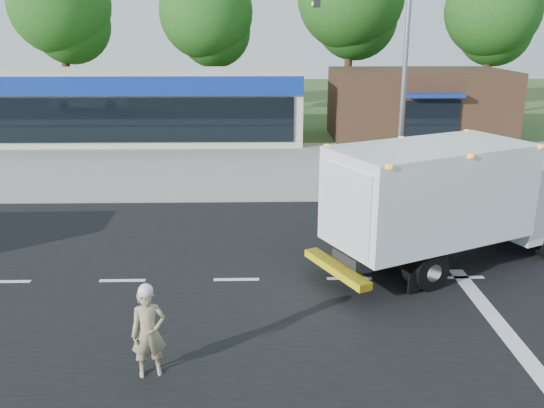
# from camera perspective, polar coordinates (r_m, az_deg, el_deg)

# --- Properties ---
(ground) EXTENTS (120.00, 120.00, 0.00)m
(ground) POSITION_cam_1_polar(r_m,az_deg,el_deg) (15.54, 7.67, -7.38)
(ground) COLOR #385123
(ground) RESTS_ON ground
(road_asphalt) EXTENTS (60.00, 14.00, 0.02)m
(road_asphalt) POSITION_cam_1_polar(r_m,az_deg,el_deg) (15.53, 7.67, -7.36)
(road_asphalt) COLOR black
(road_asphalt) RESTS_ON ground
(sidewalk) EXTENTS (60.00, 2.40, 0.12)m
(sidewalk) POSITION_cam_1_polar(r_m,az_deg,el_deg) (23.16, 4.64, 1.22)
(sidewalk) COLOR gray
(sidewalk) RESTS_ON ground
(parking_apron) EXTENTS (60.00, 9.00, 0.02)m
(parking_apron) POSITION_cam_1_polar(r_m,az_deg,el_deg) (28.77, 3.49, 4.31)
(parking_apron) COLOR gray
(parking_apron) RESTS_ON ground
(lane_markings) EXTENTS (55.20, 7.00, 0.01)m
(lane_markings) POSITION_cam_1_polar(r_m,az_deg,el_deg) (14.61, 13.79, -9.33)
(lane_markings) COLOR silver
(lane_markings) RESTS_ON road_asphalt
(ems_box_truck) EXTENTS (8.14, 5.58, 3.49)m
(ems_box_truck) POSITION_cam_1_polar(r_m,az_deg,el_deg) (16.43, 17.51, 0.82)
(ems_box_truck) COLOR black
(ems_box_truck) RESTS_ON ground
(emergency_worker) EXTENTS (0.75, 0.59, 1.91)m
(emergency_worker) POSITION_cam_1_polar(r_m,az_deg,el_deg) (11.32, -12.14, -12.21)
(emergency_worker) COLOR tan
(emergency_worker) RESTS_ON ground
(retail_strip_mall) EXTENTS (18.00, 6.20, 4.00)m
(retail_strip_mall) POSITION_cam_1_polar(r_m,az_deg,el_deg) (34.80, -12.43, 9.55)
(retail_strip_mall) COLOR beige
(retail_strip_mall) RESTS_ON ground
(brown_storefront) EXTENTS (10.00, 6.70, 4.00)m
(brown_storefront) POSITION_cam_1_polar(r_m,az_deg,el_deg) (35.47, 14.25, 9.55)
(brown_storefront) COLOR #382316
(brown_storefront) RESTS_ON ground
(traffic_signal_pole) EXTENTS (3.51, 0.25, 8.00)m
(traffic_signal_pole) POSITION_cam_1_polar(r_m,az_deg,el_deg) (22.11, 11.35, 13.01)
(traffic_signal_pole) COLOR gray
(traffic_signal_pole) RESTS_ON ground
(background_trees) EXTENTS (36.77, 7.39, 12.10)m
(background_trees) POSITION_cam_1_polar(r_m,az_deg,el_deg) (42.14, 0.84, 18.53)
(background_trees) COLOR #332114
(background_trees) RESTS_ON ground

